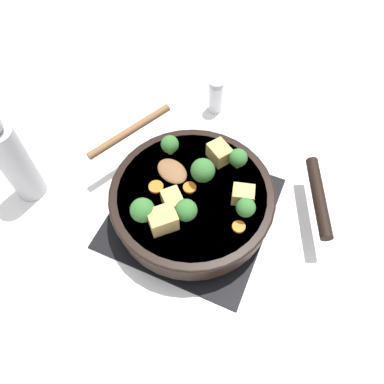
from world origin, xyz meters
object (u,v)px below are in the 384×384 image
(wooden_spoon, at_px, (149,149))
(salt_shaker, at_px, (216,96))
(skillet_pan, at_px, (193,198))
(pepper_mill, at_px, (14,161))

(wooden_spoon, xyz_separation_m, salt_shaker, (-0.05, -0.24, -0.04))
(skillet_pan, xyz_separation_m, pepper_mill, (0.34, 0.09, 0.05))
(pepper_mill, relative_size, salt_shaker, 2.57)
(pepper_mill, distance_m, salt_shaker, 0.47)
(wooden_spoon, height_order, pepper_mill, pepper_mill)
(skillet_pan, bearing_deg, wooden_spoon, -23.87)
(pepper_mill, bearing_deg, skillet_pan, -165.37)
(wooden_spoon, distance_m, pepper_mill, 0.26)
(salt_shaker, bearing_deg, pepper_mill, 54.86)
(skillet_pan, distance_m, pepper_mill, 0.35)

